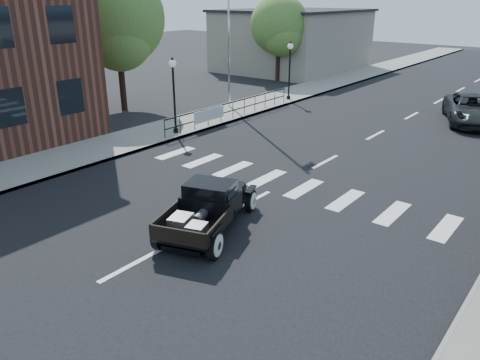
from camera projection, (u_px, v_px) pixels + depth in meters
The scene contains 13 objects.
ground at pixel (211, 223), 13.93m from camera, with size 120.00×120.00×0.00m, color black.
road at pixel (398, 123), 24.87m from camera, with size 14.00×80.00×0.02m, color black.
road_markings at pixel (357, 145), 21.23m from camera, with size 12.00×60.00×0.06m, color silver, non-canonical shape.
sidewalk_left at pixel (268, 101), 29.75m from camera, with size 3.00×80.00×0.15m, color gray.
low_building_left at pixel (293, 41), 42.09m from camera, with size 10.00×12.00×5.00m, color gray.
railing at pixel (233, 108), 25.20m from camera, with size 0.08×10.00×1.00m, color black, non-canonical shape.
banner at pixel (209, 120), 23.77m from camera, with size 0.04×2.20×0.60m, color silver, non-canonical shape.
lamp_post_b at pixel (174, 96), 21.98m from camera, with size 0.36×0.36×3.57m, color black, non-canonical shape.
lamp_post_c at pixel (289, 71), 29.27m from camera, with size 0.36×0.36×3.57m, color black, non-canonical shape.
big_tree_near at pixel (118, 41), 26.40m from camera, with size 5.36×5.36×7.87m, color #4D7030, non-canonical shape.
big_tree_far at pixel (279, 38), 35.99m from camera, with size 4.42×4.42×6.49m, color #4D7030, non-canonical shape.
hotrod_pickup at pixel (208, 207), 13.33m from camera, with size 1.92×4.12×1.43m, color black, non-canonical shape.
second_car at pixel (473, 110), 24.53m from camera, with size 2.47×5.35×1.49m, color black.
Camera 1 is at (8.43, -9.25, 6.33)m, focal length 35.00 mm.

